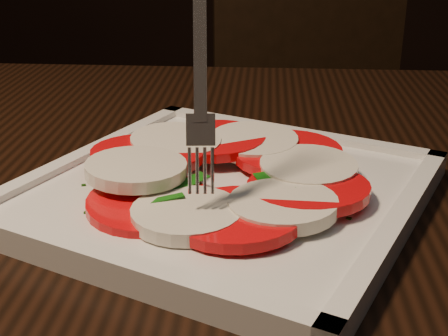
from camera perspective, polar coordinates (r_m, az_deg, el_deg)
table at (r=0.61m, az=1.89°, el=-8.84°), size 1.30×0.95×0.75m
chair at (r=1.37m, az=8.29°, el=3.78°), size 0.53×0.53×0.93m
plate at (r=0.51m, az=0.00°, el=-2.36°), size 0.37×0.37×0.01m
caprese_salad at (r=0.50m, az=0.00°, el=-0.42°), size 0.24×0.24×0.03m
fork at (r=0.44m, az=-2.17°, el=9.90°), size 0.04×0.06×0.17m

